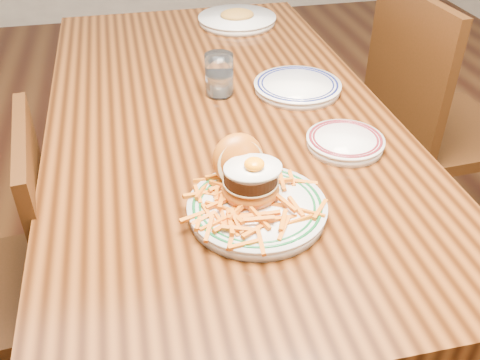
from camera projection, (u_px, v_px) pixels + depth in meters
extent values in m
plane|color=black|center=(223.00, 305.00, 1.81)|extent=(6.00, 6.00, 0.00)
cube|color=black|center=(218.00, 116.00, 1.39)|extent=(0.85, 1.60, 0.05)
cylinder|color=black|center=(96.00, 121.00, 2.13)|extent=(0.07, 0.07, 0.70)
cylinder|color=black|center=(273.00, 102.00, 2.26)|extent=(0.07, 0.07, 0.70)
cube|color=#371B0B|center=(40.00, 211.00, 1.23)|extent=(0.07, 0.39, 0.42)
cylinder|color=#371B0B|center=(67.00, 291.00, 1.61)|extent=(0.04, 0.04, 0.38)
cube|color=#371B0B|center=(444.00, 132.00, 1.86)|extent=(0.46, 0.46, 0.04)
cube|color=#371B0B|center=(407.00, 71.00, 1.67)|extent=(0.06, 0.44, 0.47)
cylinder|color=#371B0B|center=(445.00, 153.00, 2.19)|extent=(0.04, 0.04, 0.43)
cylinder|color=#371B0B|center=(362.00, 167.00, 2.10)|extent=(0.04, 0.04, 0.43)
cylinder|color=#371B0B|center=(412.00, 227.00, 1.81)|extent=(0.04, 0.04, 0.43)
cylinder|color=silver|center=(257.00, 210.00, 1.01)|extent=(0.26, 0.26, 0.02)
cylinder|color=silver|center=(257.00, 205.00, 1.01)|extent=(0.27, 0.27, 0.01)
torus|color=#0D4D20|center=(257.00, 204.00, 1.01)|extent=(0.25, 0.25, 0.01)
torus|color=#0D4D20|center=(257.00, 204.00, 1.01)|extent=(0.22, 0.22, 0.01)
ellipsoid|color=#A14514|center=(250.00, 189.00, 1.02)|extent=(0.11, 0.11, 0.05)
cylinder|color=#CCB57F|center=(251.00, 181.00, 1.01)|extent=(0.11, 0.11, 0.00)
cylinder|color=black|center=(251.00, 175.00, 1.00)|extent=(0.10, 0.10, 0.03)
ellipsoid|color=white|center=(253.00, 168.00, 0.99)|extent=(0.11, 0.09, 0.01)
ellipsoid|color=orange|center=(254.00, 164.00, 0.98)|extent=(0.04, 0.04, 0.02)
ellipsoid|color=#A14514|center=(238.00, 159.00, 1.05)|extent=(0.12, 0.10, 0.12)
cylinder|color=#CCB57F|center=(241.00, 164.00, 1.04)|extent=(0.10, 0.05, 0.09)
cylinder|color=silver|center=(345.00, 144.00, 1.21)|extent=(0.17, 0.17, 0.02)
cylinder|color=silver|center=(345.00, 139.00, 1.20)|extent=(0.18, 0.18, 0.01)
torus|color=#5B151C|center=(346.00, 138.00, 1.20)|extent=(0.17, 0.17, 0.01)
torus|color=#5B151C|center=(346.00, 138.00, 1.20)|extent=(0.15, 0.15, 0.01)
cube|color=silver|center=(352.00, 136.00, 1.22)|extent=(0.09, 0.08, 0.00)
cylinder|color=silver|center=(297.00, 88.00, 1.44)|extent=(0.23, 0.23, 0.02)
cylinder|color=silver|center=(298.00, 84.00, 1.44)|extent=(0.24, 0.24, 0.01)
torus|color=#0E1449|center=(298.00, 84.00, 1.44)|extent=(0.22, 0.22, 0.01)
torus|color=#0E1449|center=(298.00, 84.00, 1.44)|extent=(0.20, 0.20, 0.00)
cylinder|color=white|center=(219.00, 75.00, 1.40)|extent=(0.07, 0.07, 0.11)
cylinder|color=silver|center=(219.00, 84.00, 1.42)|extent=(0.06, 0.06, 0.05)
cylinder|color=silver|center=(237.00, 21.00, 1.88)|extent=(0.27, 0.27, 0.02)
cylinder|color=silver|center=(237.00, 17.00, 1.87)|extent=(0.27, 0.27, 0.01)
ellipsoid|color=#A2762E|center=(237.00, 15.00, 1.87)|extent=(0.12, 0.10, 0.03)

